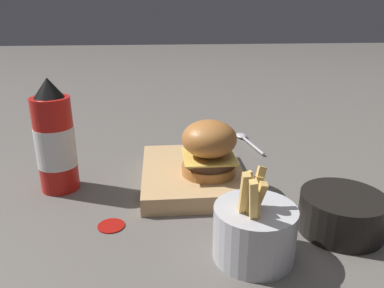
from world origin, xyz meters
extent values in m
plane|color=#5B5651|center=(0.00, 0.00, 0.00)|extent=(6.00, 6.00, 0.00)
cube|color=tan|center=(-0.05, -0.02, 0.02)|extent=(0.26, 0.20, 0.03)
cylinder|color=#AD6B33|center=(-0.02, 0.01, 0.04)|extent=(0.11, 0.11, 0.02)
cylinder|color=#4C3323|center=(-0.02, 0.01, 0.06)|extent=(0.10, 0.10, 0.02)
cube|color=#EAC656|center=(-0.02, 0.01, 0.07)|extent=(0.10, 0.10, 0.00)
ellipsoid|color=#AD6B33|center=(-0.02, 0.01, 0.10)|extent=(0.11, 0.11, 0.07)
cylinder|color=red|center=(-0.05, -0.28, 0.09)|extent=(0.07, 0.07, 0.18)
cylinder|color=silver|center=(-0.05, -0.28, 0.09)|extent=(0.07, 0.07, 0.08)
cone|color=black|center=(-0.05, -0.28, 0.20)|extent=(0.05, 0.05, 0.04)
cylinder|color=#B7B7BC|center=(0.20, 0.05, 0.04)|extent=(0.12, 0.12, 0.08)
cube|color=#E5B760|center=(0.20, 0.05, 0.09)|extent=(0.03, 0.03, 0.08)
cube|color=#E5B760|center=(0.22, 0.04, 0.08)|extent=(0.03, 0.02, 0.07)
cube|color=#E5B760|center=(0.20, 0.05, 0.09)|extent=(0.02, 0.03, 0.08)
cube|color=#E5B760|center=(0.20, 0.05, 0.09)|extent=(0.03, 0.03, 0.09)
cube|color=#E5B760|center=(0.23, 0.04, 0.09)|extent=(0.03, 0.02, 0.09)
cube|color=#E5B760|center=(0.21, 0.04, 0.09)|extent=(0.01, 0.02, 0.08)
cube|color=#E5B760|center=(0.20, 0.05, 0.08)|extent=(0.03, 0.02, 0.07)
cube|color=#E5B760|center=(0.20, 0.05, 0.08)|extent=(0.03, 0.02, 0.07)
cube|color=#E5B760|center=(0.21, 0.03, 0.10)|extent=(0.04, 0.01, 0.10)
cylinder|color=black|center=(0.15, 0.21, 0.03)|extent=(0.13, 0.13, 0.06)
cylinder|color=beige|center=(0.15, 0.21, 0.06)|extent=(0.11, 0.11, 0.01)
cylinder|color=#B2B2B7|center=(-0.23, 0.16, 0.01)|extent=(0.12, 0.03, 0.01)
ellipsoid|color=#B2B2B7|center=(-0.31, 0.14, 0.01)|extent=(0.04, 0.03, 0.01)
cylinder|color=#9E140F|center=(0.10, -0.16, 0.00)|extent=(0.04, 0.04, 0.00)
camera|label=1|loc=(0.64, -0.08, 0.34)|focal=35.00mm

